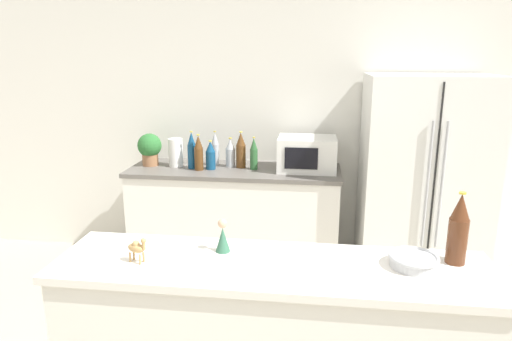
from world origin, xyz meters
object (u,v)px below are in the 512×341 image
at_px(wine_bottle, 458,230).
at_px(back_bottle_5, 241,150).
at_px(fruit_bowl, 414,260).
at_px(camel_figurine, 137,248).
at_px(refrigerator, 422,183).
at_px(microwave, 307,154).
at_px(wise_man_figurine_blue, 223,238).
at_px(potted_plant, 150,148).
at_px(back_bottle_0, 211,156).
at_px(paper_towel_roll, 176,152).
at_px(back_bottle_3, 254,154).
at_px(back_bottle_4, 215,149).
at_px(back_bottle_1, 199,153).
at_px(back_bottle_6, 192,151).
at_px(back_bottle_2, 230,153).

bearing_deg(wine_bottle, back_bottle_5, 123.68).
xyz_separation_m(fruit_bowl, camel_figurine, (-1.17, -0.11, 0.04)).
xyz_separation_m(refrigerator, microwave, (-0.93, 0.09, 0.20)).
bearing_deg(wise_man_figurine_blue, potted_plant, 118.89).
relative_size(back_bottle_0, wise_man_figurine_blue, 1.57).
height_order(wine_bottle, wise_man_figurine_blue, wine_bottle).
relative_size(refrigerator, paper_towel_roll, 7.06).
distance_m(paper_towel_roll, back_bottle_3, 0.69).
xyz_separation_m(potted_plant, back_bottle_0, (0.55, -0.07, -0.04)).
bearing_deg(fruit_bowl, back_bottle_0, 125.28).
relative_size(potted_plant, back_bottle_0, 1.14).
xyz_separation_m(microwave, wise_man_figurine_blue, (-0.34, -1.85, 0.00)).
xyz_separation_m(microwave, fruit_bowl, (0.49, -1.90, -0.04)).
relative_size(wine_bottle, camel_figurine, 2.71).
bearing_deg(back_bottle_3, paper_towel_roll, 177.97).
relative_size(back_bottle_4, wine_bottle, 0.95).
bearing_deg(fruit_bowl, potted_plant, 134.27).
height_order(refrigerator, wine_bottle, refrigerator).
bearing_deg(camel_figurine, back_bottle_5, 86.47).
xyz_separation_m(refrigerator, wise_man_figurine_blue, (-1.27, -1.76, 0.20)).
distance_m(back_bottle_1, wine_bottle, 2.33).
relative_size(paper_towel_roll, back_bottle_1, 0.80).
bearing_deg(wine_bottle, back_bottle_1, 132.38).
xyz_separation_m(back_bottle_6, camel_figurine, (0.28, -1.95, -0.01)).
xyz_separation_m(back_bottle_3, fruit_bowl, (0.93, -1.87, -0.03)).
distance_m(potted_plant, back_bottle_5, 0.80).
height_order(wine_bottle, camel_figurine, wine_bottle).
distance_m(back_bottle_6, camel_figurine, 1.97).
distance_m(back_bottle_0, wise_man_figurine_blue, 1.84).
xyz_separation_m(potted_plant, back_bottle_3, (0.92, -0.03, -0.02)).
distance_m(potted_plant, fruit_bowl, 2.65).
xyz_separation_m(refrigerator, back_bottle_2, (-1.58, 0.12, 0.18)).
relative_size(back_bottle_1, fruit_bowl, 1.45).
height_order(microwave, back_bottle_3, microwave).
xyz_separation_m(back_bottle_4, fruit_bowl, (1.28, -1.97, -0.04)).
height_order(microwave, wine_bottle, wine_bottle).
relative_size(back_bottle_2, back_bottle_4, 0.84).
distance_m(back_bottle_2, wise_man_figurine_blue, 1.91).
bearing_deg(back_bottle_5, back_bottle_4, 167.49).
bearing_deg(potted_plant, back_bottle_6, -8.26).
bearing_deg(fruit_bowl, back_bottle_4, 123.11).
relative_size(back_bottle_3, back_bottle_4, 0.92).
bearing_deg(refrigerator, potted_plant, 177.94).
bearing_deg(back_bottle_3, camel_figurine, -97.01).
bearing_deg(back_bottle_2, wine_bottle, -54.63).
bearing_deg(potted_plant, back_bottle_4, 7.50).
height_order(back_bottle_0, camel_figurine, back_bottle_0).
xyz_separation_m(paper_towel_roll, back_bottle_6, (0.16, -0.05, 0.03)).
xyz_separation_m(back_bottle_0, wise_man_figurine_blue, (0.46, -1.78, 0.02)).
distance_m(refrigerator, back_bottle_4, 1.74).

